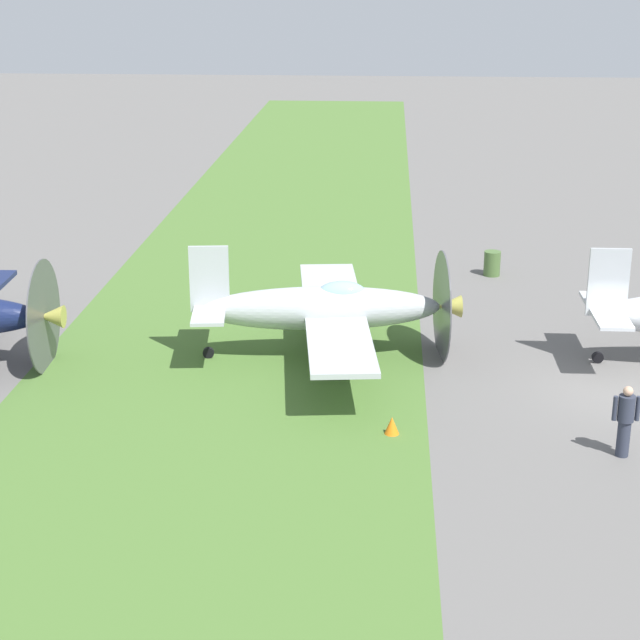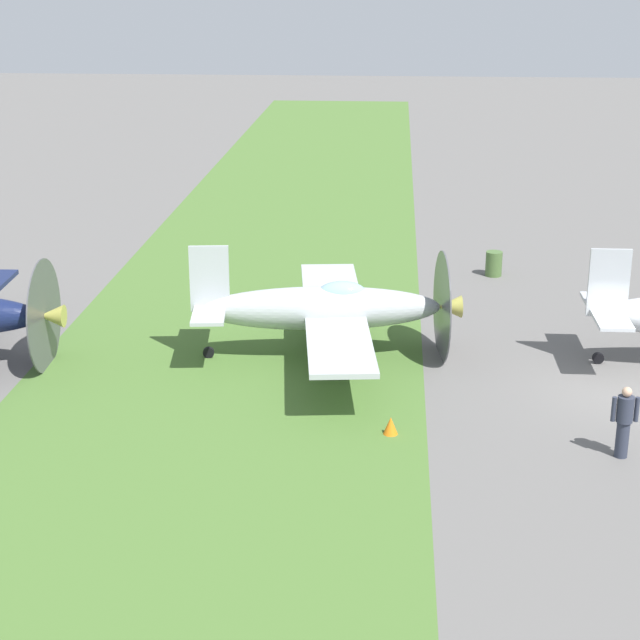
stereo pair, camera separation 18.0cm
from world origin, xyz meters
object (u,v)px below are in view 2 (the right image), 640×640
Objects in this scene: ground_crew_chief at (624,420)px; airplane_wingman at (326,308)px; fuel_drum at (494,264)px; runway_marker_cone at (391,426)px.

airplane_wingman is at bearing -41.81° from ground_crew_chief.
airplane_wingman is 9.39m from ground_crew_chief.
fuel_drum is 14.22m from runway_marker_cone.
runway_marker_cone is (13.75, -3.61, -0.23)m from fuel_drum.
airplane_wingman is 5.62m from runway_marker_cone.
runway_marker_cone is at bearing 14.15° from airplane_wingman.
ground_crew_chief reaches higher than fuel_drum.
ground_crew_chief reaches higher than runway_marker_cone.
airplane_wingman is 5.68× the size of ground_crew_chief.
airplane_wingman is 22.33× the size of runway_marker_cone.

